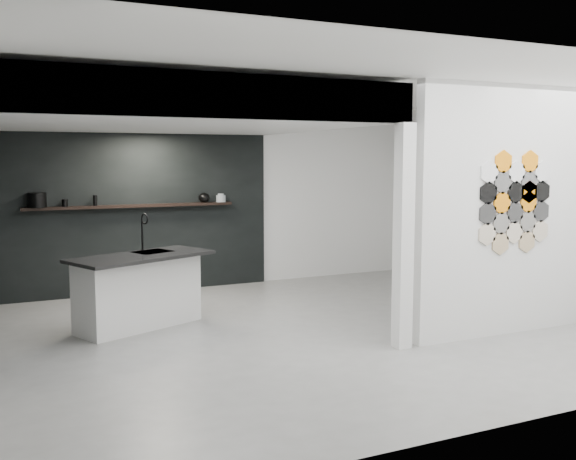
{
  "coord_description": "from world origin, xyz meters",
  "views": [
    {
      "loc": [
        -3.04,
        -6.49,
        1.99
      ],
      "look_at": [
        0.1,
        0.3,
        1.15
      ],
      "focal_mm": 40.0,
      "sensor_mm": 36.0,
      "label": 1
    }
  ],
  "objects_px": {
    "partition_panel": "(508,211)",
    "utensil_cup": "(65,203)",
    "kettle": "(204,198)",
    "bottle_dark": "(95,200)",
    "glass_bowl": "(221,199)",
    "stockpot": "(37,200)",
    "kitchen_island": "(139,290)",
    "glass_vase": "(221,198)"
  },
  "relations": [
    {
      "from": "partition_panel",
      "to": "utensil_cup",
      "type": "bearing_deg",
      "value": 138.39
    },
    {
      "from": "bottle_dark",
      "to": "glass_bowl",
      "type": "bearing_deg",
      "value": 0.0
    },
    {
      "from": "stockpot",
      "to": "utensil_cup",
      "type": "distance_m",
      "value": 0.36
    },
    {
      "from": "partition_panel",
      "to": "stockpot",
      "type": "height_order",
      "value": "partition_panel"
    },
    {
      "from": "kettle",
      "to": "partition_panel",
      "type": "bearing_deg",
      "value": -41.45
    },
    {
      "from": "partition_panel",
      "to": "stockpot",
      "type": "xyz_separation_m",
      "value": [
        -4.71,
        3.87,
        0.02
      ]
    },
    {
      "from": "stockpot",
      "to": "glass_vase",
      "type": "xyz_separation_m",
      "value": [
        2.64,
        0.0,
        -0.04
      ]
    },
    {
      "from": "kitchen_island",
      "to": "kettle",
      "type": "bearing_deg",
      "value": 30.2
    },
    {
      "from": "partition_panel",
      "to": "utensil_cup",
      "type": "height_order",
      "value": "partition_panel"
    },
    {
      "from": "stockpot",
      "to": "kettle",
      "type": "height_order",
      "value": "stockpot"
    },
    {
      "from": "partition_panel",
      "to": "kitchen_island",
      "type": "distance_m",
      "value": 4.34
    },
    {
      "from": "kettle",
      "to": "bottle_dark",
      "type": "bearing_deg",
      "value": -162.67
    },
    {
      "from": "stockpot",
      "to": "bottle_dark",
      "type": "xyz_separation_m",
      "value": [
        0.77,
        0.0,
        -0.03
      ]
    },
    {
      "from": "kettle",
      "to": "glass_bowl",
      "type": "height_order",
      "value": "kettle"
    },
    {
      "from": "partition_panel",
      "to": "utensil_cup",
      "type": "relative_size",
      "value": 27.48
    },
    {
      "from": "partition_panel",
      "to": "kitchen_island",
      "type": "height_order",
      "value": "partition_panel"
    },
    {
      "from": "kitchen_island",
      "to": "glass_vase",
      "type": "distance_m",
      "value": 2.69
    },
    {
      "from": "kettle",
      "to": "glass_vase",
      "type": "xyz_separation_m",
      "value": [
        0.27,
        0.0,
        -0.01
      ]
    },
    {
      "from": "partition_panel",
      "to": "kitchen_island",
      "type": "relative_size",
      "value": 1.56
    },
    {
      "from": "partition_panel",
      "to": "utensil_cup",
      "type": "xyz_separation_m",
      "value": [
        -4.35,
        3.87,
        -0.03
      ]
    },
    {
      "from": "partition_panel",
      "to": "bottle_dark",
      "type": "relative_size",
      "value": 18.72
    },
    {
      "from": "kettle",
      "to": "bottle_dark",
      "type": "distance_m",
      "value": 1.6
    },
    {
      "from": "stockpot",
      "to": "bottle_dark",
      "type": "distance_m",
      "value": 0.77
    },
    {
      "from": "glass_bowl",
      "to": "glass_vase",
      "type": "xyz_separation_m",
      "value": [
        0.0,
        0.0,
        0.01
      ]
    },
    {
      "from": "kitchen_island",
      "to": "glass_vase",
      "type": "bearing_deg",
      "value": 25.31
    },
    {
      "from": "partition_panel",
      "to": "glass_bowl",
      "type": "distance_m",
      "value": 4.39
    },
    {
      "from": "partition_panel",
      "to": "glass_bowl",
      "type": "relative_size",
      "value": 19.09
    },
    {
      "from": "kitchen_island",
      "to": "kettle",
      "type": "distance_m",
      "value": 2.53
    },
    {
      "from": "kettle",
      "to": "glass_vase",
      "type": "bearing_deg",
      "value": 17.33
    },
    {
      "from": "kettle",
      "to": "glass_vase",
      "type": "distance_m",
      "value": 0.27
    },
    {
      "from": "kitchen_island",
      "to": "utensil_cup",
      "type": "distance_m",
      "value": 2.18
    },
    {
      "from": "utensil_cup",
      "to": "kettle",
      "type": "bearing_deg",
      "value": 0.0
    },
    {
      "from": "glass_vase",
      "to": "kettle",
      "type": "bearing_deg",
      "value": 180.0
    },
    {
      "from": "stockpot",
      "to": "glass_bowl",
      "type": "bearing_deg",
      "value": 0.0
    },
    {
      "from": "partition_panel",
      "to": "kettle",
      "type": "relative_size",
      "value": 16.34
    },
    {
      "from": "glass_bowl",
      "to": "utensil_cup",
      "type": "bearing_deg",
      "value": 180.0
    },
    {
      "from": "bottle_dark",
      "to": "glass_vase",
      "type": "bearing_deg",
      "value": 0.0
    },
    {
      "from": "glass_bowl",
      "to": "kettle",
      "type": "bearing_deg",
      "value": 180.0
    },
    {
      "from": "stockpot",
      "to": "kitchen_island",
      "type": "bearing_deg",
      "value": -62.9
    },
    {
      "from": "kitchen_island",
      "to": "stockpot",
      "type": "xyz_separation_m",
      "value": [
        -0.96,
        1.88,
        0.97
      ]
    },
    {
      "from": "stockpot",
      "to": "utensil_cup",
      "type": "xyz_separation_m",
      "value": [
        0.36,
        0.0,
        -0.05
      ]
    },
    {
      "from": "partition_panel",
      "to": "kettle",
      "type": "height_order",
      "value": "partition_panel"
    }
  ]
}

